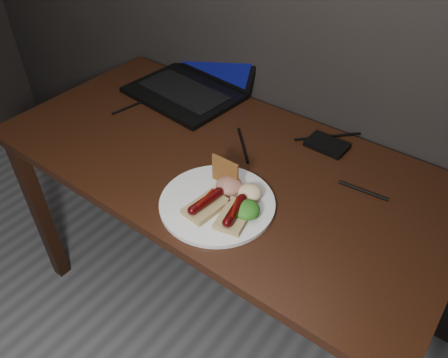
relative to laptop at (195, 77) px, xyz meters
name	(u,v)px	position (x,y,z in m)	size (l,w,h in m)	color
desk	(220,179)	(0.33, -0.28, -0.14)	(1.40, 0.70, 0.75)	#381D0E
laptop	(195,77)	(0.00, 0.00, 0.00)	(0.42, 0.41, 0.25)	black
hard_drive	(327,145)	(0.56, -0.03, -0.04)	(0.12, 0.08, 0.02)	black
desk_cables	(256,137)	(0.36, -0.13, -0.05)	(0.92, 0.41, 0.01)	black
plate	(217,203)	(0.45, -0.45, -0.04)	(0.31, 0.31, 0.01)	white
bread_sausage_center	(206,204)	(0.44, -0.49, -0.02)	(0.08, 0.12, 0.04)	tan
bread_sausage_right	(235,213)	(0.52, -0.47, -0.02)	(0.09, 0.13, 0.04)	tan
crispbread	(225,172)	(0.42, -0.38, 0.00)	(0.09, 0.01, 0.09)	#A5622D
salad_greens	(246,210)	(0.54, -0.44, -0.02)	(0.07, 0.07, 0.04)	#1E5F13
salsa_mound	(229,186)	(0.45, -0.39, -0.02)	(0.07, 0.07, 0.04)	maroon
coleslaw_mound	(250,192)	(0.51, -0.38, -0.02)	(0.06, 0.06, 0.04)	white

